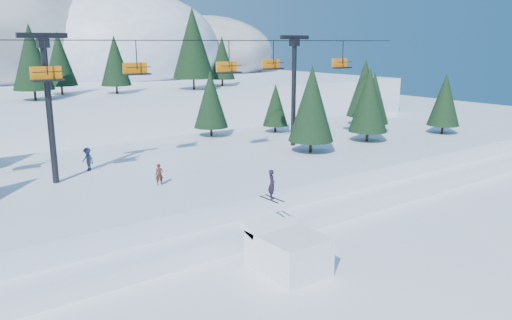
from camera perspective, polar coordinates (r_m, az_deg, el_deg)
ground at (r=27.89m, az=8.09°, el=-12.69°), size 160.00×160.00×0.00m
mid_shelf at (r=41.33m, az=-9.61°, el=-2.19°), size 70.00×22.00×2.50m
berm at (r=33.33m, az=-1.62°, el=-7.08°), size 70.00×6.00×1.10m
jump_kicker at (r=27.55m, az=3.54°, el=-10.21°), size 3.15×4.37×5.37m
chairlift at (r=40.82m, az=-7.85°, el=9.20°), size 46.00×3.21×10.28m
conifer_stand at (r=39.86m, az=-12.79°, el=5.35°), size 63.16×17.10×9.06m
distant_skiers at (r=39.01m, az=-16.62°, el=-0.27°), size 32.75×7.89×1.85m
banner_near at (r=34.64m, az=8.19°, el=-6.44°), size 2.86×0.21×0.90m
banner_far at (r=37.29m, az=9.73°, el=-5.04°), size 2.82×0.53×0.90m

